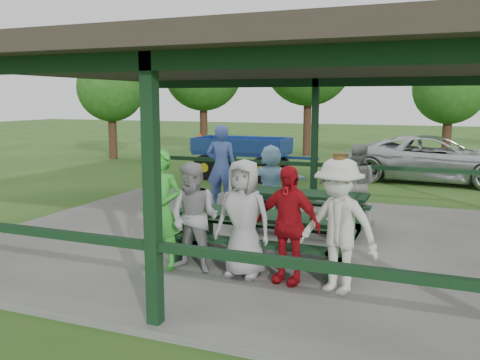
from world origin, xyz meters
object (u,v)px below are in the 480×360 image
at_px(spectator_lblue, 271,181).
at_px(pickup_truck, 436,159).
at_px(contestant_grey_left, 194,218).
at_px(spectator_blue, 221,167).
at_px(contestant_white_fedora, 338,226).
at_px(contestant_red, 288,224).
at_px(farm_trailer, 242,156).
at_px(picnic_table_near, 262,230).
at_px(contestant_green, 161,210).
at_px(picnic_table_far, 301,206).
at_px(contestant_grey_mid, 244,218).
at_px(spectator_grey, 357,184).

bearing_deg(spectator_lblue, pickup_truck, -122.39).
height_order(contestant_grey_left, pickup_truck, contestant_grey_left).
relative_size(spectator_blue, pickup_truck, 0.37).
bearing_deg(contestant_grey_left, contestant_white_fedora, 1.73).
bearing_deg(contestant_red, contestant_grey_left, -165.94).
bearing_deg(contestant_grey_left, farm_trailer, 110.18).
bearing_deg(picnic_table_near, contestant_red, -50.50).
bearing_deg(contestant_green, contestant_grey_left, 6.07).
xyz_separation_m(picnic_table_far, contestant_grey_left, (-0.84, -2.86, 0.33)).
relative_size(spectator_lblue, pickup_truck, 0.30).
distance_m(pickup_truck, farm_trailer, 6.17).
relative_size(contestant_white_fedora, pickup_truck, 0.35).
relative_size(contestant_grey_mid, spectator_blue, 0.87).
relative_size(spectator_lblue, spectator_blue, 0.81).
height_order(picnic_table_far, contestant_white_fedora, contestant_white_fedora).
bearing_deg(contestant_white_fedora, picnic_table_far, 132.67).
xyz_separation_m(picnic_table_near, spectator_grey, (1.00, 2.95, 0.34)).
bearing_deg(contestant_grey_left, contestant_green, -170.65).
distance_m(picnic_table_near, farm_trailer, 9.05).
relative_size(contestant_red, pickup_truck, 0.31).
relative_size(contestant_grey_mid, contestant_red, 1.03).
distance_m(contestant_green, spectator_lblue, 3.77).
height_order(picnic_table_near, spectator_grey, spectator_grey).
distance_m(spectator_grey, pickup_truck, 6.97).
relative_size(contestant_grey_mid, pickup_truck, 0.32).
height_order(picnic_table_near, contestant_grey_mid, contestant_grey_mid).
height_order(contestant_green, contestant_grey_mid, contestant_green).
distance_m(contestant_red, contestant_white_fedora, 0.73).
relative_size(contestant_green, spectator_grey, 1.09).
height_order(contestant_red, contestant_white_fedora, contestant_white_fedora).
bearing_deg(contestant_grey_mid, spectator_grey, 77.76).
bearing_deg(contestant_white_fedora, contestant_grey_mid, -166.03).
bearing_deg(spectator_grey, pickup_truck, -98.69).
height_order(contestant_green, contestant_red, contestant_green).
bearing_deg(spectator_grey, picnic_table_near, 74.34).
distance_m(contestant_grey_mid, farm_trailer, 9.78).
relative_size(contestant_red, spectator_lblue, 1.04).
height_order(contestant_green, spectator_lblue, contestant_green).
bearing_deg(spectator_grey, contestant_grey_mid, 78.01).
distance_m(picnic_table_far, spectator_lblue, 1.23).
distance_m(contestant_grey_mid, contestant_white_fedora, 1.37).
relative_size(picnic_table_far, contestant_grey_mid, 1.48).
relative_size(spectator_grey, pickup_truck, 0.31).
bearing_deg(farm_trailer, pickup_truck, 13.87).
height_order(contestant_red, pickup_truck, contestant_red).
xyz_separation_m(contestant_grey_mid, farm_trailer, (-3.58, 9.09, -0.22)).
relative_size(contestant_green, contestant_white_fedora, 0.98).
xyz_separation_m(contestant_green, pickup_truck, (3.67, 10.69, -0.26)).
height_order(spectator_lblue, spectator_grey, spectator_grey).
distance_m(contestant_green, contestant_grey_mid, 1.27).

